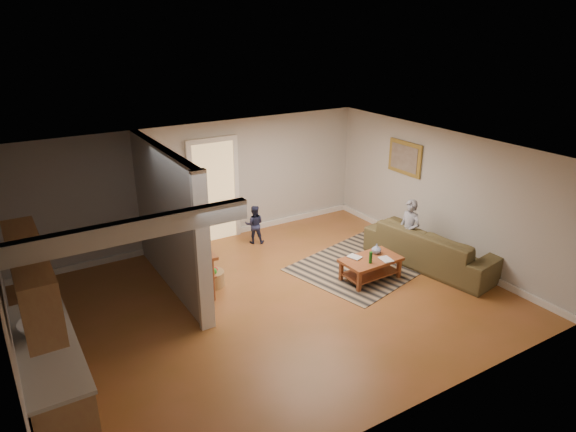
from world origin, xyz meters
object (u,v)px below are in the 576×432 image
object	(u,v)px
speaker_left	(193,271)
tv_console	(191,250)
toy_basket	(213,278)
toddler	(255,242)
coffee_table	(371,263)
speaker_right	(159,232)
child	(406,261)
sofa	(430,264)

from	to	relation	value
speaker_left	tv_console	bearing A→B (deg)	97.95
toy_basket	toddler	distance (m)	1.97
coffee_table	tv_console	bearing A→B (deg)	155.21
toddler	speaker_right	bearing A→B (deg)	17.43
child	toddler	world-z (taller)	child
coffee_table	toy_basket	bearing A→B (deg)	153.73
tv_console	speaker_left	world-z (taller)	tv_console
speaker_left	toy_basket	size ratio (longest dim) A/B	2.23
speaker_left	toy_basket	world-z (taller)	speaker_left
tv_console	coffee_table	bearing A→B (deg)	-25.03
sofa	speaker_right	distance (m)	5.29
tv_console	child	distance (m)	4.16
tv_console	child	xyz separation A→B (m)	(3.94, -1.14, -0.74)
toddler	speaker_left	bearing A→B (deg)	64.65
coffee_table	speaker_right	distance (m)	4.11
sofa	toddler	world-z (taller)	toddler
tv_console	speaker_left	bearing A→B (deg)	-106.73
toddler	toy_basket	bearing A→B (deg)	68.23
speaker_left	toy_basket	distance (m)	0.52
speaker_right	toddler	bearing A→B (deg)	-16.54
sofa	tv_console	bearing A→B (deg)	60.73
toy_basket	sofa	bearing A→B (deg)	-19.89
speaker_left	toy_basket	xyz separation A→B (m)	(0.40, 0.14, -0.31)
toy_basket	child	world-z (taller)	child
speaker_left	speaker_right	distance (m)	1.77
speaker_right	toy_basket	bearing A→B (deg)	-81.96
coffee_table	speaker_right	xyz separation A→B (m)	(-2.93, 2.88, 0.20)
tv_console	speaker_left	size ratio (longest dim) A/B	1.41
toy_basket	child	size ratio (longest dim) A/B	0.33
coffee_table	toddler	world-z (taller)	coffee_table
speaker_left	speaker_right	xyz separation A→B (m)	(0.00, 1.77, 0.06)
speaker_left	sofa	bearing A→B (deg)	8.01
speaker_right	tv_console	bearing A→B (deg)	-93.40
sofa	tv_console	size ratio (longest dim) A/B	1.97
sofa	child	xyz separation A→B (m)	(-0.30, 0.35, 0.00)
coffee_table	speaker_right	bearing A→B (deg)	135.56
coffee_table	tv_console	size ratio (longest dim) A/B	0.83
toddler	sofa	bearing A→B (deg)	160.05
child	toddler	distance (m)	3.13
coffee_table	child	world-z (taller)	same
speaker_right	toy_basket	distance (m)	1.72
tv_console	speaker_right	xyz separation A→B (m)	(-0.06, 1.55, -0.22)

